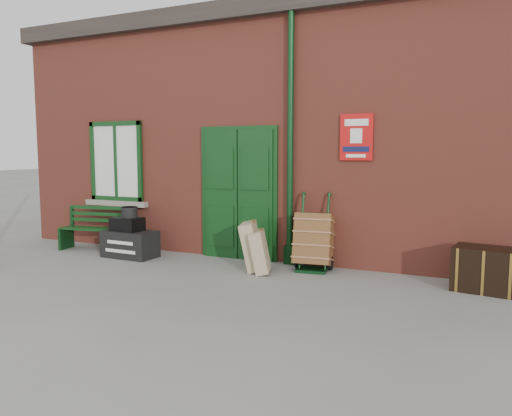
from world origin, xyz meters
The scene contains 10 objects.
ground centered at (0.00, 0.00, 0.00)m, with size 80.00×80.00×0.00m, color gray.
station_building centered at (0.00, 3.49, 2.16)m, with size 10.30×4.30×4.36m.
bench centered at (-3.04, 1.05, 0.42)m, with size 1.41×0.62×0.84m.
houdini_trunk centered at (-2.08, 0.78, 0.23)m, with size 0.93×0.51×0.46m, color black.
strongbox centered at (-2.13, 0.78, 0.58)m, with size 0.51×0.37×0.23m, color black.
hatbox centered at (-2.10, 0.81, 0.79)m, with size 0.28×0.28×0.19m, color black.
suitcase_back centered at (0.27, 0.78, 0.38)m, with size 0.21×0.53×0.74m, color tan.
suitcase_front centered at (0.45, 0.68, 0.33)m, with size 0.19×0.47×0.63m, color tan.
porter_trolley centered at (1.12, 1.23, 0.45)m, with size 0.64×0.68×1.17m.
dark_trunk centered at (3.57, 1.02, 0.29)m, with size 0.81×0.53×0.58m, color black.
Camera 1 is at (3.50, -6.08, 1.83)m, focal length 35.00 mm.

